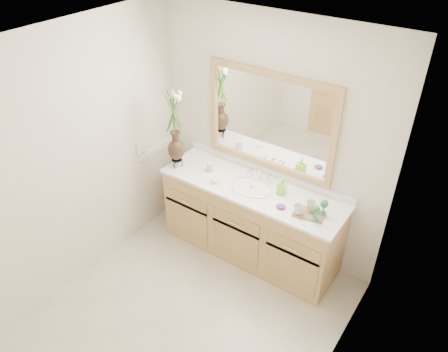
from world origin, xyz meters
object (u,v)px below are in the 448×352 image
Objects in this scene: flower_vase at (174,117)px; tumbler at (210,167)px; soap_bottle at (282,186)px; tray at (309,214)px.

tumbler is at bearing 20.40° from flower_vase.
flower_vase is at bearing 179.11° from soap_bottle.
flower_vase is at bearing 171.47° from tray.
tray is at bearing 2.09° from flower_vase.
tray is at bearing -32.73° from soap_bottle.
soap_bottle is (1.09, 0.19, -0.48)m from flower_vase.
soap_bottle is 0.59× the size of tray.
flower_vase is 5.24× the size of soap_bottle.
tray is (1.12, -0.07, -0.04)m from tumbler.
tray is (1.44, 0.05, -0.55)m from flower_vase.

